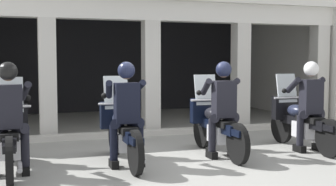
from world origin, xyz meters
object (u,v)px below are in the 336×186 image
(motorcycle_center_left, at_px, (122,131))
(motorcycle_center_right, at_px, (216,125))
(police_officer_far_right, at_px, (310,98))
(motorcycle_far_left, at_px, (10,137))
(motorcycle_far_right, at_px, (300,121))
(police_officer_far_left, at_px, (9,109))
(police_officer_center_left, at_px, (126,105))
(police_officer_center_right, at_px, (223,101))

(motorcycle_center_left, bearing_deg, motorcycle_center_right, 3.72)
(motorcycle_center_left, distance_m, police_officer_far_right, 3.35)
(motorcycle_far_left, height_order, motorcycle_far_right, same)
(police_officer_far_left, height_order, police_officer_far_right, same)
(police_officer_center_left, distance_m, motorcycle_far_right, 3.36)
(motorcycle_center_left, xyz_separation_m, police_officer_center_left, (-0.00, -0.28, 0.44))
(police_officer_center_left, xyz_separation_m, police_officer_far_right, (3.31, 0.08, 0.00))
(motorcycle_center_left, distance_m, police_officer_center_left, 0.52)
(police_officer_center_left, height_order, motorcycle_center_right, police_officer_center_left)
(police_officer_far_left, bearing_deg, police_officer_far_right, -3.54)
(police_officer_center_right, bearing_deg, motorcycle_far_left, 165.77)
(police_officer_far_left, xyz_separation_m, motorcycle_center_left, (1.66, 0.27, -0.44))
(police_officer_center_left, bearing_deg, police_officer_far_left, 178.93)
(police_officer_center_left, bearing_deg, motorcycle_far_right, 5.64)
(police_officer_far_left, height_order, motorcycle_center_left, police_officer_far_left)
(police_officer_center_right, height_order, police_officer_far_right, same)
(motorcycle_far_right, bearing_deg, police_officer_center_left, -176.00)
(motorcycle_far_right, bearing_deg, police_officer_center_right, -174.10)
(police_officer_far_right, bearing_deg, motorcycle_far_left, 175.25)
(motorcycle_far_left, bearing_deg, motorcycle_center_left, -4.76)
(police_officer_center_left, bearing_deg, motorcycle_center_left, 89.07)
(motorcycle_center_left, relative_size, police_officer_center_right, 1.29)
(police_officer_center_left, relative_size, police_officer_far_right, 1.00)
(motorcycle_far_left, relative_size, police_officer_center_right, 1.29)
(police_officer_far_left, xyz_separation_m, police_officer_center_right, (3.31, 0.12, 0.00))
(police_officer_far_left, relative_size, police_officer_center_right, 1.00)
(police_officer_far_left, xyz_separation_m, motorcycle_far_right, (4.97, 0.36, -0.44))
(motorcycle_center_right, height_order, police_officer_center_right, police_officer_center_right)
(motorcycle_center_left, distance_m, motorcycle_center_right, 1.66)
(motorcycle_center_right, bearing_deg, police_officer_far_left, 175.54)
(motorcycle_far_left, relative_size, motorcycle_center_left, 1.00)
(motorcycle_far_left, xyz_separation_m, police_officer_far_left, (-0.00, -0.28, 0.44))
(police_officer_center_left, bearing_deg, police_officer_center_right, 3.72)
(motorcycle_far_right, distance_m, police_officer_far_right, 0.52)
(police_officer_far_left, height_order, police_officer_center_left, same)
(police_officer_center_right, bearing_deg, motorcycle_center_left, 163.28)
(motorcycle_far_left, bearing_deg, motorcycle_far_right, -3.54)
(motorcycle_far_left, height_order, motorcycle_center_left, same)
(motorcycle_center_right, relative_size, police_officer_far_right, 1.29)
(police_officer_far_right, bearing_deg, police_officer_far_left, 178.52)
(police_officer_far_left, relative_size, motorcycle_center_left, 0.78)
(police_officer_center_left, relative_size, police_officer_center_right, 1.00)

